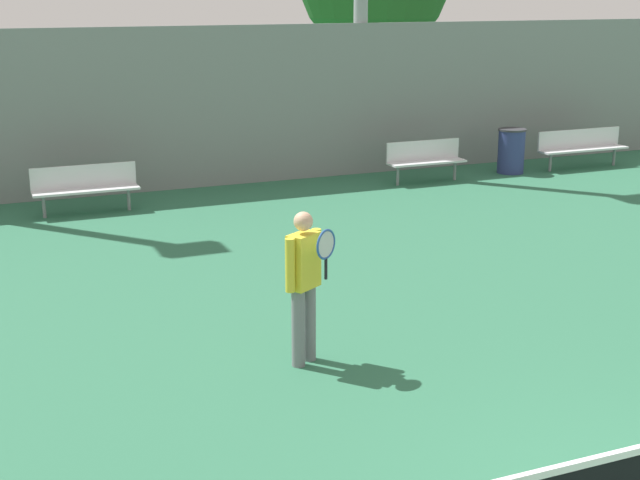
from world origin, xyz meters
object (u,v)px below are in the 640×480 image
at_px(bench_by_gate, 85,184).
at_px(trash_bin, 511,151).
at_px(bench_courtside_near, 581,144).
at_px(bench_adjacent_court, 425,157).
at_px(tennis_player, 304,280).

bearing_deg(bench_by_gate, trash_bin, 0.63).
distance_m(bench_courtside_near, bench_by_gate, 10.71).
height_order(bench_courtside_near, trash_bin, trash_bin).
bearing_deg(bench_adjacent_court, bench_by_gate, 180.00).
relative_size(tennis_player, bench_by_gate, 0.90).
height_order(bench_adjacent_court, trash_bin, trash_bin).
xyz_separation_m(bench_adjacent_court, trash_bin, (2.16, 0.10, -0.03)).
relative_size(bench_courtside_near, bench_adjacent_court, 1.31).
distance_m(bench_by_gate, trash_bin, 8.95).
height_order(bench_adjacent_court, bench_by_gate, same).
bearing_deg(tennis_player, bench_by_gate, 66.37).
relative_size(bench_adjacent_court, trash_bin, 1.74).
bearing_deg(trash_bin, tennis_player, -135.58).
xyz_separation_m(tennis_player, bench_courtside_near, (9.61, 7.59, -0.41)).
xyz_separation_m(bench_courtside_near, bench_by_gate, (-10.71, -0.00, -0.00)).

